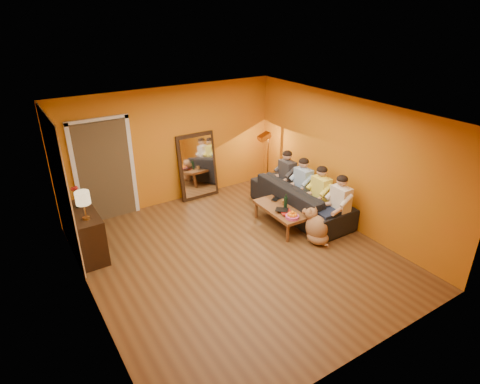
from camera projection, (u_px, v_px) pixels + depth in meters
room_shell at (227, 184)px, 6.97m from camera, size 5.00×5.50×2.60m
white_accent at (60, 188)px, 6.82m from camera, size 0.02×1.90×2.58m
doorway_recess at (103, 170)px, 8.23m from camera, size 1.06×0.30×2.10m
door_jamb_left at (76, 177)px, 7.86m from camera, size 0.08×0.06×2.20m
door_jamb_right at (132, 166)px, 8.41m from camera, size 0.08×0.06×2.20m
door_header at (97, 120)px, 7.68m from camera, size 1.22×0.06×0.08m
mirror_frame at (198, 166)px, 9.19m from camera, size 0.92×0.27×1.51m
mirror_glass at (198, 167)px, 9.16m from camera, size 0.78×0.21×1.35m
sideboard at (86, 233)px, 7.15m from camera, size 0.44×1.18×0.85m
table_lamp at (84, 206)px, 6.64m from camera, size 0.24×0.24×0.51m
sofa at (300, 199)px, 8.58m from camera, size 2.44×0.95×0.71m
coffee_table at (281, 217)px, 8.14m from camera, size 0.66×1.24×0.42m
floor_lamp at (268, 163)px, 9.50m from camera, size 0.30×0.24×1.44m
dog at (317, 226)px, 7.55m from camera, size 0.48×0.65×0.70m
person_far_left at (340, 204)px, 7.77m from camera, size 0.70×0.44×1.22m
person_mid_left at (320, 194)px, 8.19m from camera, size 0.70×0.44×1.22m
person_mid_right at (303, 185)px, 8.61m from camera, size 0.70×0.44×1.22m
person_far_right at (287, 176)px, 9.03m from camera, size 0.70×0.44×1.22m
fruit_bowl at (292, 215)px, 7.63m from camera, size 0.26×0.26×0.16m
wine_bottle at (286, 201)px, 7.97m from camera, size 0.07×0.07×0.31m
tumbler at (283, 202)px, 8.18m from camera, size 0.13×0.13×0.10m
laptop at (278, 199)px, 8.40m from camera, size 0.37×0.33×0.02m
book_lower at (281, 214)px, 7.81m from camera, size 0.16×0.22×0.02m
book_mid at (281, 212)px, 7.81m from camera, size 0.29×0.33×0.02m
book_upper at (281, 212)px, 7.78m from camera, size 0.30×0.30×0.02m
vase at (78, 202)px, 7.13m from camera, size 0.16×0.16×0.17m
flowers at (76, 190)px, 7.02m from camera, size 0.17×0.17×0.42m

